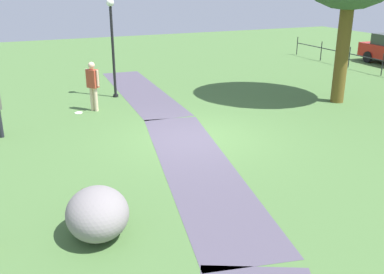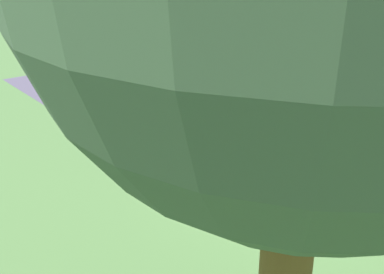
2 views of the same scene
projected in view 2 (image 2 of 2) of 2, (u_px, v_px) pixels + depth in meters
name	position (u px, v px, depth m)	size (l,w,h in m)	color
ground_plane	(287.00, 188.00, 11.15)	(48.00, 48.00, 0.00)	#476B37
footpath_segment_mid	(224.00, 160.00, 12.57)	(8.18, 3.21, 0.01)	#4C4656
footpath_segment_far	(62.00, 98.00, 17.68)	(7.95, 5.01, 0.01)	#4C4656
lawn_boulder	(199.00, 104.00, 15.59)	(1.49, 1.29, 0.87)	gray
backpack_by_boulder	(226.00, 116.00, 15.24)	(0.29, 0.28, 0.40)	maroon
spare_backpack_on_lawn	(230.00, 97.00, 17.14)	(0.35, 0.34, 0.40)	brown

